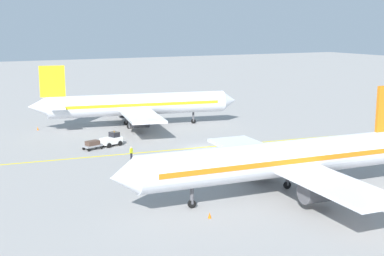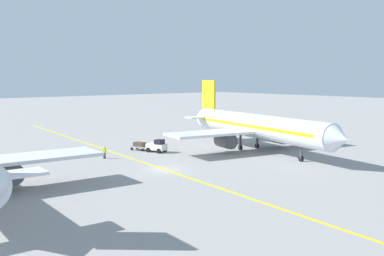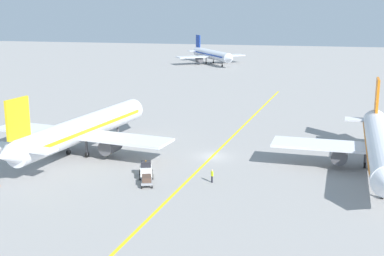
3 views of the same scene
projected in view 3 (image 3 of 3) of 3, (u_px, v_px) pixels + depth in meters
name	position (u px, v px, depth m)	size (l,w,h in m)	color
ground_plane	(212.00, 156.00, 77.81)	(400.00, 400.00, 0.00)	gray
apron_yellow_centreline	(212.00, 156.00, 77.81)	(0.40, 120.00, 0.01)	yellow
airplane_at_gate	(83.00, 129.00, 78.44)	(28.48, 35.38, 10.60)	silver
airplane_adjacent_stand	(380.00, 145.00, 69.75)	(28.30, 35.54, 10.60)	silver
airplane_distant_taxiing	(211.00, 55.00, 189.83)	(23.51, 28.05, 9.54)	silver
baggage_tug_white	(146.00, 170.00, 68.52)	(2.47, 3.31, 2.11)	white
baggage_cart_trailing	(147.00, 180.00, 65.36)	(2.13, 2.90, 1.24)	gray
ground_crew_worker	(212.00, 175.00, 66.47)	(0.36, 0.52, 1.68)	#23232D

